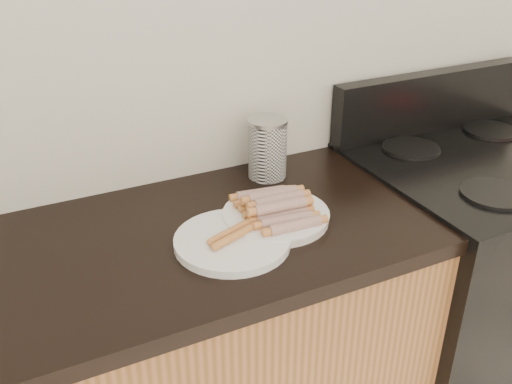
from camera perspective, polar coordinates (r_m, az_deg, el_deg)
name	(u,v)px	position (r m, az deg, el deg)	size (l,w,h in m)	color
wall_back	(207,34)	(1.56, -4.88, 15.51)	(4.00, 0.04, 2.60)	silver
stove	(466,281)	(2.09, 20.27, -8.39)	(0.76, 0.65, 0.91)	black
stove_panel	(432,101)	(2.02, 17.21, 8.69)	(0.76, 0.06, 0.20)	black
burner_near_left	(495,194)	(1.65, 22.75, -0.16)	(0.18, 0.18, 0.01)	black
burner_far_left	(411,148)	(1.86, 15.24, 4.26)	(0.18, 0.18, 0.01)	black
burner_far_right	(491,130)	(2.09, 22.41, 5.72)	(0.18, 0.18, 0.01)	black
main_plate	(276,217)	(1.43, 2.00, -2.51)	(0.26, 0.26, 0.02)	white
side_plate	(232,241)	(1.33, -2.40, -4.92)	(0.27, 0.27, 0.02)	silver
hotdog_pile	(276,207)	(1.41, 2.02, -1.47)	(0.13, 0.22, 0.05)	brown
plain_sausages	(232,234)	(1.32, -2.41, -4.22)	(0.12, 0.08, 0.02)	#B86533
canister	(268,148)	(1.62, 1.16, 4.41)	(0.11, 0.11, 0.17)	silver
mug	(267,156)	(1.65, 1.07, 3.58)	(0.08, 0.08, 0.10)	white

